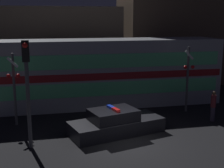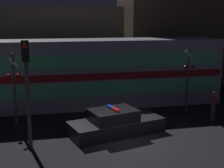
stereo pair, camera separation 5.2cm
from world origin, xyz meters
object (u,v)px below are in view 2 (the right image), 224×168
train (109,72)px  traffic_light_corner (27,81)px  police_car (116,124)px  crossing_signal_near (188,77)px  pedestrian (213,106)px

train → traffic_light_corner: (-4.87, -6.37, 0.87)m
police_car → traffic_light_corner: 4.87m
police_car → crossing_signal_near: bearing=13.0°
crossing_signal_near → pedestrian: bearing=-73.0°
pedestrian → police_car: bearing=-173.1°
traffic_light_corner → train: bearing=52.6°
police_car → pedestrian: 5.75m
pedestrian → traffic_light_corner: 10.13m
pedestrian → traffic_light_corner: size_ratio=0.36×
train → traffic_light_corner: bearing=-127.4°
police_car → train: bearing=66.8°
train → pedestrian: bearing=-44.3°
train → police_car: 5.76m
crossing_signal_near → traffic_light_corner: 9.87m
crossing_signal_near → traffic_light_corner: traffic_light_corner is taller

